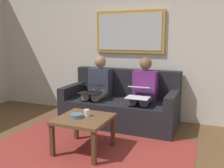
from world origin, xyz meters
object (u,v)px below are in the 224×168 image
bowl (76,116)px  coffee_table (84,122)px  framed_mirror (129,32)px  person_left (143,91)px  couch (121,105)px  cup (87,113)px  laptop_white (139,92)px  laptop_black (92,89)px  person_right (98,87)px

bowl → coffee_table: bearing=-148.9°
bowl → framed_mirror: bearing=-94.8°
person_left → coffee_table: bearing=67.9°
couch → bowl: 1.28m
cup → bowl: (0.09, 0.10, -0.02)m
bowl → person_left: person_left is taller
framed_mirror → bowl: (0.14, 1.65, -1.07)m
cup → laptop_white: bearing=-117.8°
framed_mirror → cup: framed_mirror is taller
cup → framed_mirror: bearing=-91.8°
bowl → laptop_white: bearing=-119.5°
laptop_black → laptop_white: bearing=-178.8°
coffee_table → laptop_black: 0.99m
cup → laptop_white: size_ratio=0.23×
framed_mirror → cup: bearing=88.2°
framed_mirror → laptop_black: 1.23m
person_right → laptop_black: (0.00, 0.25, 0.02)m
bowl → person_left: size_ratio=0.14×
coffee_table → bowl: bearing=31.1°
coffee_table → laptop_black: bearing=-69.1°
couch → framed_mirror: size_ratio=1.51×
laptop_white → couch: bearing=-36.6°
cup → person_right: bearing=-71.9°
person_left → laptop_black: bearing=17.1°
coffee_table → couch: bearing=-92.9°
person_left → laptop_white: 0.23m
framed_mirror → bowl: bearing=85.2°
person_right → laptop_black: person_right is taller
cup → bowl: cup is taller
couch → person_left: size_ratio=1.67×
couch → laptop_black: couch is taller
coffee_table → laptop_black: laptop_black is taller
cup → bowl: size_ratio=0.56×
couch → coffee_table: (0.06, 1.22, 0.08)m
cup → laptop_black: 0.92m
cup → person_left: bearing=-112.5°
cup → laptop_black: (0.36, -0.84, 0.13)m
couch → bowl: bearing=83.8°
cup → person_right: 1.15m
cup → bowl: bearing=48.7°
couch → framed_mirror: 1.30m
couch → cup: 1.18m
framed_mirror → laptop_black: framed_mirror is taller
framed_mirror → person_right: framed_mirror is taller
coffee_table → framed_mirror: bearing=-92.2°
person_left → laptop_black: (0.81, 0.25, 0.02)m
couch → laptop_white: bearing=143.4°
laptop_black → framed_mirror: bearing=-119.8°
cup → person_left: person_left is taller
framed_mirror → person_right: (0.41, 0.46, -0.94)m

